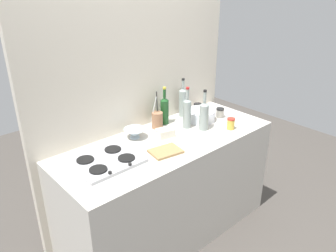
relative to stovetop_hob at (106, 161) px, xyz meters
The scene contains 16 objects.
ground_plane 1.06m from the stovetop_hob, ahead, with size 6.00×6.00×0.00m, color #47423D.
counter_block 0.71m from the stovetop_hob, ahead, with size 1.80×0.70×0.90m, color beige.
backsplash_panel 0.66m from the stovetop_hob, 32.90° to the left, with size 1.90×0.06×2.11m, color beige.
stovetop_hob is the anchor object (origin of this frame).
plate_stack 1.02m from the stovetop_hob, ahead, with size 0.27×0.26×0.09m.
wine_bottle_leftmost 0.78m from the stovetop_hob, 17.28° to the left, with size 0.07×0.07×0.33m.
wine_bottle_mid_left 0.83m from the stovetop_hob, ahead, with size 0.07×0.07×0.35m.
wine_bottle_mid_right 1.01m from the stovetop_hob, 14.34° to the left, with size 0.07×0.07×0.35m.
wine_bottle_rightmost 0.91m from the stovetop_hob, ahead, with size 0.08×0.08×0.34m.
mixing_bowl 0.42m from the stovetop_hob, 25.02° to the left, with size 0.17×0.17×0.08m.
butter_dish 0.57m from the stovetop_hob, ahead, with size 0.13×0.10×0.06m, color silver.
utensil_crock 0.66m from the stovetop_hob, 17.84° to the left, with size 0.09×0.09×0.31m.
condiment_jar_front 1.09m from the stovetop_hob, 11.84° to the right, with size 0.07×0.07×0.10m.
condiment_jar_rear 1.20m from the stovetop_hob, ahead, with size 0.07×0.07×0.08m.
condiment_jar_spare 1.15m from the stovetop_hob, 10.59° to the left, with size 0.07×0.07×0.09m.
cutting_board 0.43m from the stovetop_hob, 22.54° to the right, with size 0.22×0.16×0.02m, color #9E7A4C.
Camera 1 is at (-1.56, -1.73, 2.08)m, focal length 35.93 mm.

